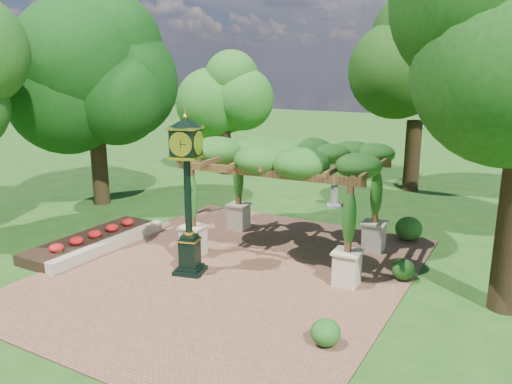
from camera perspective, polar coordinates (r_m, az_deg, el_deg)
The scene contains 13 objects.
ground at distance 14.73m, azimuth -4.89°, elevation -10.38°, with size 120.00×120.00×0.00m, color #1E4714.
brick_plaza at distance 15.48m, azimuth -2.78°, elevation -9.02°, with size 10.00×12.00×0.04m, color brown.
border_wall at distance 17.82m, azimuth -16.34°, elevation -5.85°, with size 0.35×5.00×0.40m, color #C6B793.
flower_bed at distance 18.46m, azimuth -18.30°, elevation -5.38°, with size 1.50×5.00×0.36m, color red.
pedestal_clock at distance 14.60m, azimuth -7.86°, elevation 1.15°, with size 1.14×1.14×4.77m.
pergola at distance 16.14m, azimuth 3.43°, elevation 3.46°, with size 6.24×4.10×3.82m.
sundial at distance 22.73m, azimuth 8.92°, elevation -0.45°, with size 0.79×0.79×1.13m.
shrub_front at distance 11.61m, azimuth 7.96°, elevation -15.61°, with size 0.68×0.68×0.61m, color #1D5518.
shrub_mid at distance 15.35m, azimuth 16.47°, elevation -8.49°, with size 0.68×0.68×0.61m, color #1D4D15.
shrub_back at distance 18.79m, azimuth 17.05°, elevation -4.01°, with size 0.95×0.95×0.86m, color #275C1A.
tree_west_near at distance 23.45m, azimuth -18.19°, elevation 12.82°, with size 5.28×5.28×8.57m.
tree_west_far at distance 29.26m, azimuth -3.56°, elevation 11.60°, with size 3.95×3.95×7.17m.
tree_north at distance 26.23m, azimuth 18.15°, elevation 13.78°, with size 5.31×5.31×9.20m.
Camera 1 is at (7.68, -11.03, 6.01)m, focal length 35.00 mm.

